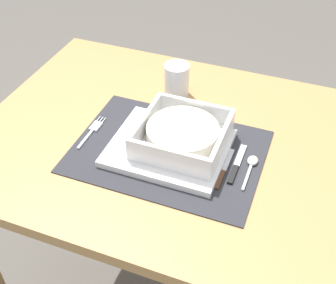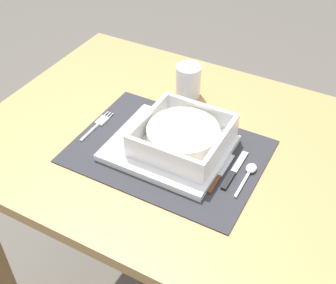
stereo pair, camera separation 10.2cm
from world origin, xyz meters
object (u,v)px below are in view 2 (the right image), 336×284
object	(u,v)px
bread_knife	(219,176)
drinking_glass	(188,83)
spoon	(249,172)
dining_table	(180,173)
fork	(99,124)
porridge_bowl	(183,136)
butter_knife	(233,172)

from	to	relation	value
bread_knife	drinking_glass	bearing A→B (deg)	133.08
spoon	bread_knife	distance (m)	0.07
bread_knife	drinking_glass	world-z (taller)	drinking_glass
bread_knife	dining_table	bearing A→B (deg)	155.19
fork	drinking_glass	bearing A→B (deg)	57.85
porridge_bowl	butter_knife	distance (m)	0.14
porridge_bowl	bread_knife	world-z (taller)	porridge_bowl
fork	drinking_glass	distance (m)	0.27
spoon	drinking_glass	xyz separation A→B (m)	(-0.26, 0.21, 0.03)
dining_table	spoon	bearing A→B (deg)	-9.49
spoon	butter_knife	xyz separation A→B (m)	(-0.03, -0.02, -0.00)
dining_table	fork	bearing A→B (deg)	-166.91
butter_knife	drinking_glass	world-z (taller)	drinking_glass
fork	porridge_bowl	bearing A→B (deg)	3.01
porridge_bowl	bread_knife	xyz separation A→B (m)	(0.11, -0.04, -0.04)
drinking_glass	spoon	bearing A→B (deg)	-39.23
butter_knife	drinking_glass	bearing A→B (deg)	139.26
bread_knife	butter_knife	bearing A→B (deg)	50.49
butter_knife	bread_knife	distance (m)	0.03
porridge_bowl	fork	size ratio (longest dim) A/B	1.52
dining_table	butter_knife	xyz separation A→B (m)	(0.15, -0.05, 0.12)
butter_knife	spoon	bearing A→B (deg)	33.43
spoon	drinking_glass	bearing A→B (deg)	141.34
porridge_bowl	dining_table	bearing A→B (deg)	122.51
spoon	bread_knife	xyz separation A→B (m)	(-0.05, -0.04, -0.00)
spoon	bread_knife	bearing A→B (deg)	-141.95
fork	bread_knife	bearing A→B (deg)	-5.28
bread_knife	drinking_glass	xyz separation A→B (m)	(-0.20, 0.25, 0.03)
porridge_bowl	fork	bearing A→B (deg)	-175.87
porridge_bowl	spoon	world-z (taller)	porridge_bowl
butter_knife	drinking_glass	distance (m)	0.32
spoon	butter_knife	distance (m)	0.04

